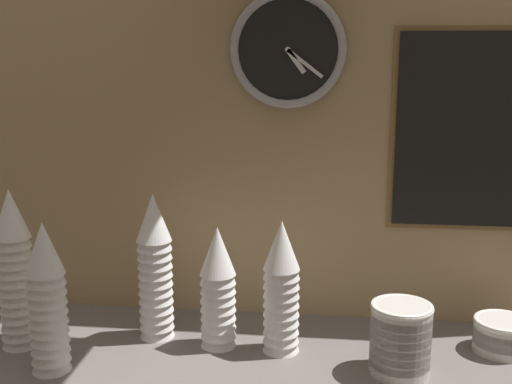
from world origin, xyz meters
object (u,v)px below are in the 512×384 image
at_px(bowl_stack_far_right, 502,334).
at_px(wall_clock, 288,50).
at_px(menu_board, 496,131).
at_px(cup_stack_far_left, 14,270).
at_px(cup_stack_center_right, 281,287).
at_px(cup_stack_center, 218,287).
at_px(cup_stack_center_left, 155,266).
at_px(bowl_stack_right, 401,337).
at_px(cup_stack_left, 47,298).

bearing_deg(bowl_stack_far_right, wall_clock, 164.31).
distance_m(wall_clock, menu_board, 0.52).
bearing_deg(cup_stack_far_left, menu_board, 12.99).
distance_m(cup_stack_center_right, cup_stack_center, 0.14).
distance_m(cup_stack_center_left, bowl_stack_right, 0.57).
bearing_deg(menu_board, cup_stack_center_left, -168.37).
relative_size(cup_stack_center_right, bowl_stack_far_right, 2.35).
bearing_deg(bowl_stack_right, cup_stack_center, 168.35).
bearing_deg(menu_board, cup_stack_far_left, -167.01).
bearing_deg(cup_stack_left, bowl_stack_far_right, 11.66).
bearing_deg(cup_stack_far_left, cup_stack_center, 7.05).
relative_size(cup_stack_center, wall_clock, 1.03).
height_order(cup_stack_left, cup_stack_center_left, cup_stack_center_left).
bearing_deg(cup_stack_center_right, bowl_stack_far_right, 6.26).
distance_m(cup_stack_center, bowl_stack_far_right, 0.64).
distance_m(cup_stack_center_right, bowl_stack_far_right, 0.51).
bearing_deg(cup_stack_center_left, wall_clock, 27.29).
bearing_deg(cup_stack_center, cup_stack_center_left, 168.07).
relative_size(cup_stack_far_left, wall_clock, 1.35).
distance_m(bowl_stack_far_right, bowl_stack_right, 0.27).
xyz_separation_m(cup_stack_center_right, bowl_stack_far_right, (0.49, 0.05, -0.11)).
bearing_deg(cup_stack_center_left, cup_stack_center, -11.93).
xyz_separation_m(cup_stack_center, bowl_stack_right, (0.40, -0.08, -0.06)).
distance_m(cup_stack_center_left, wall_clock, 0.59).
bearing_deg(cup_stack_center_right, cup_stack_center, 175.98).
xyz_separation_m(bowl_stack_far_right, wall_clock, (-0.49, 0.14, 0.62)).
relative_size(cup_stack_left, bowl_stack_right, 2.14).
relative_size(cup_stack_far_left, cup_stack_center_left, 1.06).
bearing_deg(cup_stack_center_left, cup_stack_far_left, -163.51).
distance_m(cup_stack_far_left, bowl_stack_far_right, 1.10).
bearing_deg(cup_stack_center, menu_board, 17.10).
bearing_deg(cup_stack_far_left, wall_clock, 22.05).
distance_m(cup_stack_left, bowl_stack_right, 0.73).
relative_size(bowl_stack_far_right, menu_board, 0.27).
xyz_separation_m(cup_stack_center, menu_board, (0.62, 0.19, 0.34)).
bearing_deg(bowl_stack_right, menu_board, 50.33).
relative_size(cup_stack_center, bowl_stack_far_right, 2.18).
bearing_deg(cup_stack_left, cup_stack_far_left, 140.30).
bearing_deg(cup_stack_far_left, cup_stack_center_right, 4.39).
bearing_deg(cup_stack_far_left, bowl_stack_far_right, 5.24).
distance_m(cup_stack_center_right, menu_board, 0.61).
bearing_deg(cup_stack_center_left, bowl_stack_right, -11.73).
bearing_deg(bowl_stack_far_right, cup_stack_far_left, -174.76).
distance_m(bowl_stack_far_right, wall_clock, 0.81).
xyz_separation_m(cup_stack_center_right, cup_stack_far_left, (-0.59, -0.05, 0.03)).
height_order(bowl_stack_right, wall_clock, wall_clock).
height_order(cup_stack_left, menu_board, menu_board).
bearing_deg(cup_stack_center_right, cup_stack_center_left, 171.86).
distance_m(cup_stack_center_left, bowl_stack_far_right, 0.80).
bearing_deg(bowl_stack_far_right, cup_stack_left, -168.34).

